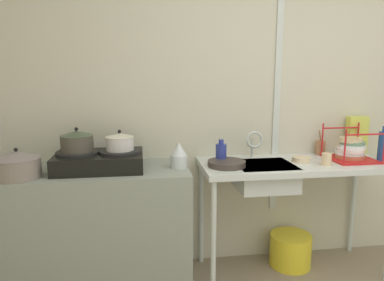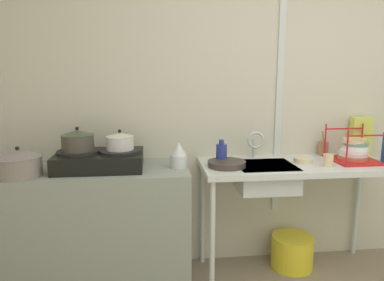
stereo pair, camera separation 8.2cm
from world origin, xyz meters
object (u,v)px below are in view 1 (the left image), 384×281
Objects in this scene: frying_pan at (227,164)px; dish_rack at (351,150)px; pot_beside_stove at (17,165)px; utensil_jar at (320,147)px; bottle_by_sink at (221,153)px; small_bowl_on_drainboard at (301,159)px; pot_on_left_burner at (77,141)px; stove at (99,160)px; percolator at (179,155)px; sink_basin at (264,176)px; cup_by_rack at (326,159)px; pot_on_right_burner at (120,142)px; cereal_box at (356,135)px; bucket_on_floor at (290,250)px; faucet at (254,141)px; bottle_by_rack at (383,146)px.

dish_rack reaches higher than frying_pan.
utensil_jar reaches higher than pot_beside_stove.
bottle_by_sink is 0.86m from utensil_jar.
small_bowl_on_drainboard is at bearing -178.71° from dish_rack.
small_bowl_on_drainboard is (1.90, 0.14, -0.07)m from pot_beside_stove.
pot_on_left_burner is at bearing 21.65° from pot_beside_stove.
stove is 1.82m from dish_rack.
stove is at bearing -179.92° from small_bowl_on_drainboard.
bottle_by_sink is at bearing 13.10° from percolator.
dish_rack is at bearing 3.61° from pot_beside_stove.
pot_beside_stove is 0.69× the size of sink_basin.
cup_by_rack is at bearing -42.12° from small_bowl_on_drainboard.
frying_pan is at bearing -3.67° from pot_on_right_burner.
sink_basin is 2.09× the size of utensil_jar.
stove is 0.19m from pot_on_right_burner.
pot_beside_stove reaches higher than bottle_by_sink.
cereal_box is 0.93× the size of bucket_on_floor.
dish_rack is 2.54× the size of small_bowl_on_drainboard.
faucet is at bearing 20.38° from bottle_by_sink.
frying_pan is 0.82× the size of bucket_on_floor.
cereal_box reaches higher than pot_on_left_burner.
faucet is at bearing 7.11° from stove.
bottle_by_sink is 0.68× the size of bottle_by_rack.
utensil_jar is at bearing -178.79° from cereal_box.
frying_pan is (0.86, -0.05, -0.04)m from stove.
bucket_on_floor is at bearing 6.36° from pot_beside_stove.
cup_by_rack is at bearing -11.47° from sink_basin.
stove is at bearing -176.90° from bucket_on_floor.
utensil_jar is (1.82, 0.21, -0.14)m from pot_on_left_burner.
pot_beside_stove is 2.30m from dish_rack.
dish_rack reaches higher than pot_beside_stove.
percolator is 1.29m from dish_rack.
pot_on_right_burner is 0.74m from frying_pan.
pot_on_right_burner reaches higher than pot_beside_stove.
pot_on_left_burner reaches higher than bottle_by_rack.
pot_beside_stove is 2.13× the size of small_bowl_on_drainboard.
faucet is (1.59, 0.27, 0.05)m from pot_beside_stove.
sink_basin is 2.33× the size of bottle_by_sink.
stove is 1.80× the size of bucket_on_floor.
faucet is 0.81× the size of frying_pan.
percolator is 0.67× the size of frying_pan.
pot_on_right_burner is at bearing 0.00° from pot_on_left_burner.
stove is 3.07× the size of pot_on_right_burner.
bucket_on_floor is at bearing 3.43° from pot_on_right_burner.
bottle_by_sink is 1.20m from bottle_by_rack.
cereal_box is at bearing 8.15° from pot_beside_stove.
dish_rack is at bearing 25.89° from cup_by_rack.
bottle_by_sink is (-0.72, 0.15, 0.03)m from cup_by_rack.
faucet is 0.92m from bucket_on_floor.
frying_pan is at bearing -179.89° from bottle_by_rack.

